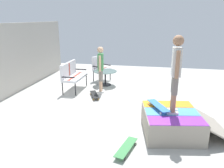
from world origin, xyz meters
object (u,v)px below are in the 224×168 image
object	(u,v)px
skate_ramp	(172,122)
patio_chair_near_house	(100,66)
patio_bench	(72,74)
skateboard_spare	(126,147)
skateboard_by_bench	(94,95)
patio_table	(105,75)
person_watching	(101,66)
skateboard_on_ramp	(158,106)
person_skater	(176,69)

from	to	relation	value
skate_ramp	patio_chair_near_house	xyz separation A→B (m)	(3.99, 2.75, 0.35)
patio_bench	skateboard_spare	distance (m)	4.32
skateboard_by_bench	skateboard_spare	world-z (taller)	same
patio_bench	patio_table	world-z (taller)	patio_bench
person_watching	skateboard_on_ramp	xyz separation A→B (m)	(-2.42, -1.99, -0.33)
skateboard_by_bench	patio_table	bearing A→B (deg)	-2.02
patio_table	person_watching	world-z (taller)	person_watching
patio_bench	patio_chair_near_house	distance (m)	1.60
skateboard_by_bench	skateboard_spare	xyz separation A→B (m)	(-2.90, -1.48, 0.00)
patio_table	person_skater	world-z (taller)	person_skater
skate_ramp	skateboard_on_ramp	size ratio (longest dim) A/B	2.62
patio_chair_near_house	skateboard_on_ramp	world-z (taller)	patio_chair_near_house
person_watching	skateboard_spare	size ratio (longest dim) A/B	1.97
skate_ramp	patio_table	size ratio (longest dim) A/B	2.34
patio_chair_near_house	skateboard_by_bench	size ratio (longest dim) A/B	1.26
skateboard_on_ramp	patio_table	bearing A→B (deg)	31.72
patio_chair_near_house	skate_ramp	bearing A→B (deg)	-145.46
person_skater	skateboard_by_bench	xyz separation A→B (m)	(1.99, 2.38, -1.43)
patio_chair_near_house	patio_bench	bearing A→B (deg)	155.29
skate_ramp	skateboard_on_ramp	xyz separation A→B (m)	(0.07, 0.33, 0.35)
patio_table	patio_chair_near_house	bearing A→B (deg)	30.96
person_watching	skateboard_by_bench	world-z (taller)	person_watching
skate_ramp	patio_chair_near_house	size ratio (longest dim) A/B	2.06
patio_chair_near_house	patio_table	bearing A→B (deg)	-149.04
patio_table	skateboard_by_bench	bearing A→B (deg)	177.98
patio_table	person_watching	xyz separation A→B (m)	(-0.86, -0.04, 0.53)
patio_table	skateboard_by_bench	size ratio (longest dim) A/B	1.11
person_watching	skateboard_spare	distance (m)	3.81
skateboard_by_bench	person_skater	bearing A→B (deg)	-129.89
person_skater	skateboard_on_ramp	bearing A→B (deg)	67.92
patio_chair_near_house	skateboard_spare	xyz separation A→B (m)	(-4.95, -1.82, -0.53)
person_skater	skateboard_spare	distance (m)	1.92
patio_chair_near_house	person_watching	size ratio (longest dim) A/B	0.63
patio_bench	skateboard_on_ramp	world-z (taller)	patio_bench
skateboard_spare	person_watching	bearing A→B (deg)	21.94
skate_ramp	person_watching	world-z (taller)	person_watching
skateboard_spare	patio_chair_near_house	bearing A→B (deg)	20.15
person_watching	skateboard_on_ramp	bearing A→B (deg)	-140.60
patio_table	skateboard_spare	xyz separation A→B (m)	(-4.30, -1.43, -0.32)
person_watching	skateboard_by_bench	xyz separation A→B (m)	(-0.55, 0.09, -0.85)
patio_chair_near_house	person_skater	bearing A→B (deg)	-146.07
skate_ramp	skateboard_spare	size ratio (longest dim) A/B	2.55
person_watching	person_skater	world-z (taller)	person_skater
patio_bench	patio_table	distance (m)	1.35
person_watching	person_skater	distance (m)	3.47
patio_chair_near_house	patio_table	distance (m)	0.79
person_skater	skateboard_on_ramp	xyz separation A→B (m)	(0.13, 0.31, -0.91)
skateboard_spare	skateboard_on_ramp	size ratio (longest dim) A/B	1.03
person_skater	patio_chair_near_house	bearing A→B (deg)	33.93
person_skater	skateboard_spare	world-z (taller)	person_skater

